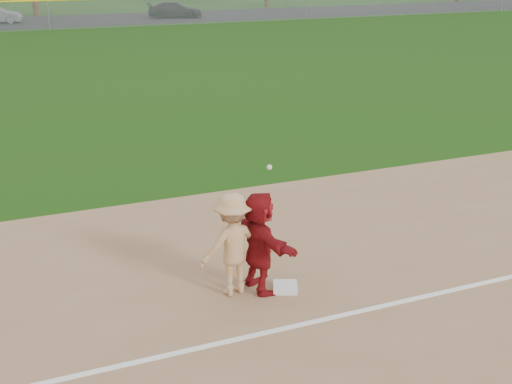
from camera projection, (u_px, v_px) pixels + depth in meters
name	position (u px, v px, depth m)	size (l,w,h in m)	color
ground	(291.00, 298.00, 10.30)	(160.00, 160.00, 0.00)	#19420C
foul_line	(314.00, 322.00, 9.60)	(60.00, 0.10, 0.01)	white
parking_asphalt	(43.00, 22.00, 50.18)	(120.00, 10.00, 0.01)	black
first_base	(285.00, 287.00, 10.50)	(0.39, 0.39, 0.09)	white
base_runner	(260.00, 242.00, 10.24)	(1.57, 0.50, 1.70)	maroon
car_right	(175.00, 10.00, 52.88)	(1.80, 4.44, 1.29)	black
first_base_play	(232.00, 244.00, 10.15)	(1.17, 0.79, 2.24)	#A9A9AC
outfield_fence	(47.00, 1.00, 44.29)	(110.00, 0.12, 110.00)	#999EA0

